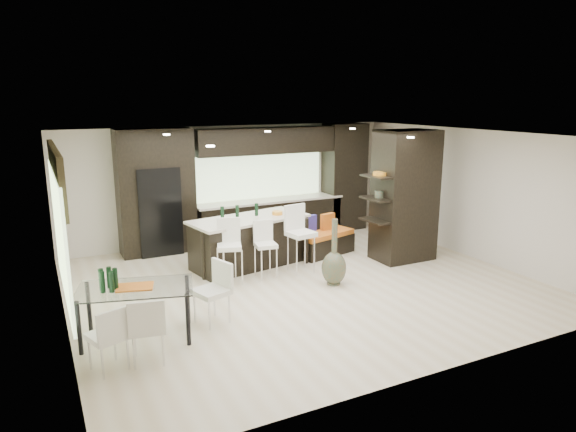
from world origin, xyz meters
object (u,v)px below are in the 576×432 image
stool_left (230,258)px  floor_vase (334,252)px  kitchen_island (249,241)px  chair_end (212,296)px  bench (326,243)px  dining_table (137,313)px  chair_far (108,340)px  chair_near (148,331)px  stool_mid (266,255)px  stool_right (301,246)px

stool_left → floor_vase: (1.68, -0.89, 0.13)m
kitchen_island → stool_left: size_ratio=2.46×
floor_vase → chair_end: size_ratio=1.42×
kitchen_island → floor_vase: bearing=-71.8°
bench → dining_table: dining_table is taller
floor_vase → dining_table: 3.66m
dining_table → chair_far: chair_far is taller
chair_far → chair_near: bearing=-20.9°
stool_mid → floor_vase: (0.95, -0.91, 0.18)m
stool_right → bench: stool_right is taller
chair_near → bench: bearing=45.7°
dining_table → chair_near: 0.75m
stool_right → dining_table: size_ratio=0.68×
stool_left → dining_table: size_ratio=0.62×
dining_table → chair_far: 0.88m
stool_mid → bench: 1.90m
bench → chair_far: chair_far is taller
chair_far → stool_mid: bearing=15.9°
stool_left → chair_end: stool_left is taller
dining_table → chair_end: 1.10m
bench → floor_vase: floor_vase is taller
kitchen_island → stool_mid: bearing=-100.7°
kitchen_island → chair_far: (-3.15, -3.04, -0.10)m
stool_right → chair_far: stool_right is taller
chair_far → chair_end: (1.59, 0.74, 0.04)m
floor_vase → bench: bearing=64.1°
kitchen_island → dining_table: (-2.66, -2.30, -0.12)m
floor_vase → dining_table: floor_vase is taller
chair_end → floor_vase: bearing=-95.2°
stool_mid → chair_end: size_ratio=1.00×
chair_far → kitchen_island: bearing=24.5°
chair_end → chair_far: bearing=96.5°
stool_mid → dining_table: stool_mid is taller
floor_vase → chair_end: (-2.51, -0.59, -0.18)m
stool_left → chair_near: bearing=-112.4°
chair_far → bench: bearing=11.7°
chair_near → chair_end: chair_end is taller
stool_mid → dining_table: bearing=-142.5°
dining_table → stool_left: bearing=52.9°
stool_left → chair_end: 1.70m
stool_left → chair_near: size_ratio=1.16×
dining_table → stool_right: bearing=38.7°
stool_right → kitchen_island: bearing=121.8°
kitchen_island → floor_vase: (0.95, -1.72, 0.12)m
stool_left → stool_right: size_ratio=0.91×
chair_near → floor_vase: bearing=32.0°
kitchen_island → bench: size_ratio=1.80×
floor_vase → dining_table: (-3.61, -0.59, -0.24)m
kitchen_island → stool_right: size_ratio=2.24×
floor_vase → stool_left: bearing=152.0°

